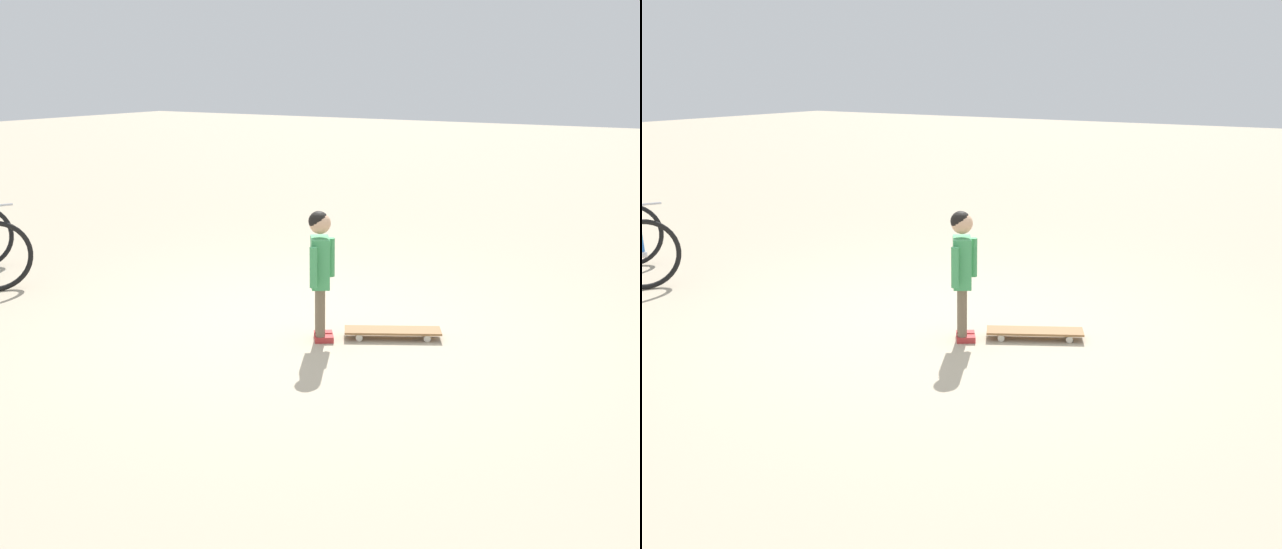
{
  "view_description": "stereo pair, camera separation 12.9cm",
  "coord_description": "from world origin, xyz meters",
  "views": [
    {
      "loc": [
        3.12,
        -4.97,
        2.11
      ],
      "look_at": [
        0.28,
        -0.23,
        0.55
      ],
      "focal_mm": 40.76,
      "sensor_mm": 36.0,
      "label": 1
    },
    {
      "loc": [
        3.23,
        -4.9,
        2.11
      ],
      "look_at": [
        0.28,
        -0.23,
        0.55
      ],
      "focal_mm": 40.76,
      "sensor_mm": 36.0,
      "label": 2
    }
  ],
  "objects": [
    {
      "name": "ground_plane",
      "position": [
        0.0,
        0.0,
        0.0
      ],
      "size": [
        50.0,
        50.0,
        0.0
      ],
      "primitive_type": "plane",
      "color": "tan"
    },
    {
      "name": "skateboard",
      "position": [
        0.77,
        0.11,
        0.06
      ],
      "size": [
        0.78,
        0.55,
        0.07
      ],
      "color": "olive",
      "rests_on": "ground"
    },
    {
      "name": "child_person",
      "position": [
        0.28,
        -0.23,
        0.66
      ],
      "size": [
        0.27,
        0.41,
        1.06
      ],
      "color": "brown",
      "rests_on": "ground"
    }
  ]
}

